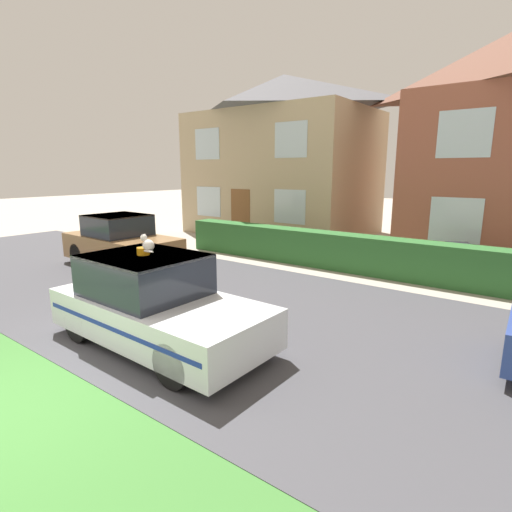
{
  "coord_description": "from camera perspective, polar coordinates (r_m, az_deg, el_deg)",
  "views": [
    {
      "loc": [
        5.23,
        -1.57,
        2.89
      ],
      "look_at": [
        0.15,
        5.24,
        1.05
      ],
      "focal_mm": 28.0,
      "sensor_mm": 36.0,
      "label": 1
    }
  ],
  "objects": [
    {
      "name": "wheelie_bin",
      "position": [
        11.73,
        26.77,
        -0.79
      ],
      "size": [
        0.73,
        0.74,
        1.02
      ],
      "rotation": [
        0.0,
        0.0,
        0.4
      ],
      "color": "black",
      "rests_on": "ground"
    },
    {
      "name": "neighbour_car_far",
      "position": [
        12.73,
        -18.73,
        1.77
      ],
      "size": [
        3.98,
        1.87,
        1.56
      ],
      "rotation": [
        0.0,
        0.0,
        -0.04
      ],
      "color": "black",
      "rests_on": "road_strip"
    },
    {
      "name": "house_left",
      "position": [
        18.86,
        3.84,
        14.22
      ],
      "size": [
        8.11,
        5.74,
        6.99
      ],
      "color": "tan",
      "rests_on": "ground"
    },
    {
      "name": "garden_hedge",
      "position": [
        12.08,
        11.47,
        0.71
      ],
      "size": [
        11.04,
        0.74,
        1.06
      ],
      "primitive_type": "cube",
      "color": "#2D662D",
      "rests_on": "ground"
    },
    {
      "name": "police_car",
      "position": [
        6.89,
        -14.17,
        -6.6
      ],
      "size": [
        3.96,
        1.82,
        1.62
      ],
      "rotation": [
        0.0,
        0.0,
        -0.02
      ],
      "color": "black",
      "rests_on": "road_strip"
    },
    {
      "name": "cat",
      "position": [
        6.52,
        -15.26,
        1.66
      ],
      "size": [
        0.32,
        0.18,
        0.27
      ],
      "rotation": [
        0.0,
        0.0,
        3.28
      ],
      "color": "silver",
      "rests_on": "police_car"
    },
    {
      "name": "road_strip",
      "position": [
        8.53,
        -3.7,
        -7.55
      ],
      "size": [
        28.0,
        6.91,
        0.01
      ],
      "primitive_type": "cube",
      "color": "#424247",
      "rests_on": "ground"
    }
  ]
}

